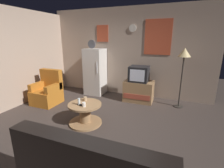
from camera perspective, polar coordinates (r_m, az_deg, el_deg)
name	(u,v)px	position (r m, az deg, el deg)	size (l,w,h in m)	color
ground_plane	(93,129)	(3.56, -6.79, -15.32)	(12.00, 12.00, 0.00)	#3D332D
wall_with_art	(128,53)	(5.35, 5.49, 10.82)	(5.20, 0.12, 2.74)	tan
fridge	(95,72)	(5.47, -5.88, 4.32)	(0.60, 0.62, 1.77)	silver
tv_stand	(139,91)	(4.93, 9.23, -2.49)	(0.84, 0.53, 0.61)	#9E754C
crt_tv	(139,74)	(4.79, 9.39, 3.51)	(0.54, 0.51, 0.44)	black
standing_lamp	(184,57)	(4.59, 23.78, 8.52)	(0.32, 0.32, 1.59)	#332D28
coffee_table	(85,114)	(3.69, -9.31, -10.15)	(0.72, 0.72, 0.47)	#9E754C
wine_glass	(79,102)	(3.52, -11.40, -6.05)	(0.05, 0.05, 0.15)	silver
mug_ceramic_white	(84,104)	(3.44, -9.78, -7.02)	(0.08, 0.08, 0.09)	silver
mug_ceramic_tan	(85,99)	(3.74, -9.32, -5.12)	(0.08, 0.08, 0.09)	tan
remote_control	(80,105)	(3.54, -10.95, -7.06)	(0.15, 0.04, 0.02)	black
armchair	(48,92)	(5.06, -21.49, -2.55)	(0.68, 0.68, 0.96)	#B2661E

